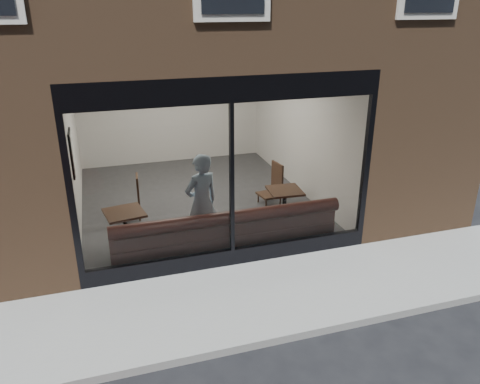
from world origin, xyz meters
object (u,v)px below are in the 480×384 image
object	(u,v)px
cafe_chair_left	(130,208)
cafe_table_left	(124,213)
banquette	(226,242)
person	(202,203)
cafe_table_right	(285,191)
cafe_chair_right	(269,194)

from	to	relation	value
cafe_chair_left	cafe_table_left	bearing A→B (deg)	87.17
cafe_table_left	cafe_chair_left	xyz separation A→B (m)	(0.18, 1.32, -0.50)
banquette	cafe_table_left	world-z (taller)	cafe_table_left
person	cafe_table_left	xyz separation A→B (m)	(-1.33, 0.36, -0.17)
cafe_table_right	person	bearing A→B (deg)	-164.94
banquette	person	distance (m)	0.83
banquette	cafe_table_left	distance (m)	1.88
banquette	cafe_chair_right	world-z (taller)	banquette
cafe_table_right	cafe_chair_left	size ratio (longest dim) A/B	1.62
person	cafe_table_left	bearing A→B (deg)	-36.37
person	cafe_table_left	distance (m)	1.38
cafe_table_left	cafe_table_right	world-z (taller)	same
person	cafe_chair_right	bearing A→B (deg)	-162.25
banquette	cafe_chair_left	world-z (taller)	banquette
cafe_table_right	cafe_chair_right	world-z (taller)	cafe_table_right
cafe_chair_left	cafe_chair_right	size ratio (longest dim) A/B	0.87
cafe_chair_left	cafe_table_right	bearing A→B (deg)	162.74
person	cafe_table_right	world-z (taller)	person
cafe_table_left	cafe_table_right	xyz separation A→B (m)	(3.13, 0.13, 0.00)
banquette	cafe_chair_right	distance (m)	2.38
banquette	person	xyz separation A→B (m)	(-0.35, 0.31, 0.68)
cafe_table_right	banquette	bearing A→B (deg)	-151.27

